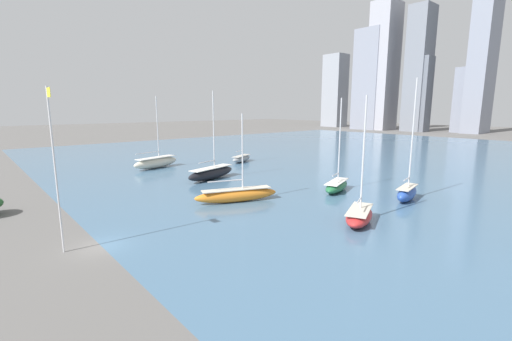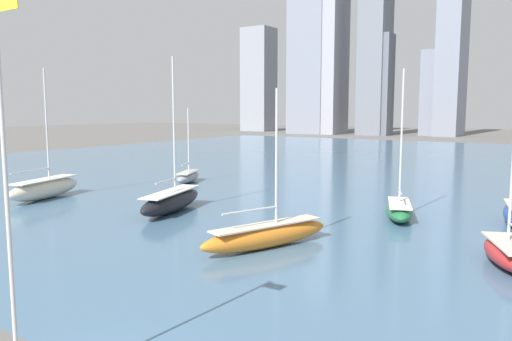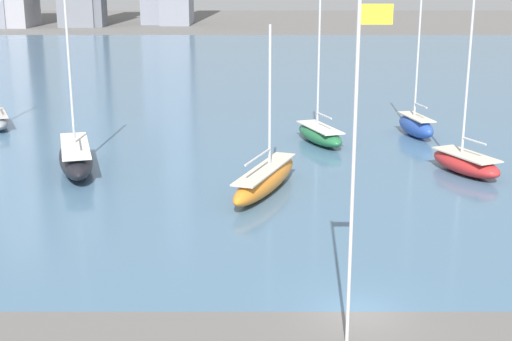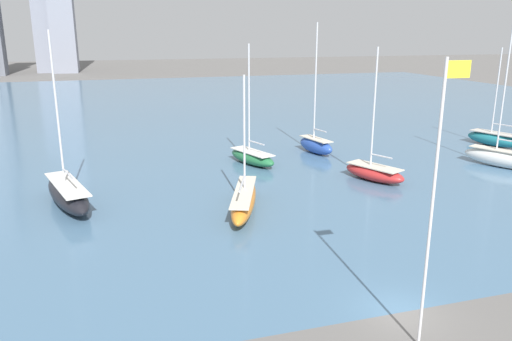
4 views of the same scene
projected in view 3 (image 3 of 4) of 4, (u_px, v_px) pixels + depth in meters
The scene contains 8 objects.
ground_plane at pixel (359, 312), 30.54m from camera, with size 500.00×500.00×0.00m, color #605E5B.
harbor_water at pixel (290, 78), 97.97m from camera, with size 180.00×140.00×0.00m.
flag_pole at pixel (357, 170), 26.06m from camera, with size 1.24×0.14×13.15m.
sailboat_green at pixel (322, 134), 60.39m from camera, with size 4.55×7.60×12.90m.
sailboat_black at pixel (78, 156), 52.06m from camera, with size 5.12×10.70×14.26m.
sailboat_blue at pixel (418, 124), 62.89m from camera, with size 3.02×6.32×15.12m.
sailboat_red at pixel (468, 162), 51.25m from camera, with size 4.91×7.07×12.76m.
sailboat_orange at pixel (268, 179), 46.91m from camera, with size 5.38×10.56×10.88m.
Camera 3 is at (-4.34, -27.80, 14.05)m, focal length 50.00 mm.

